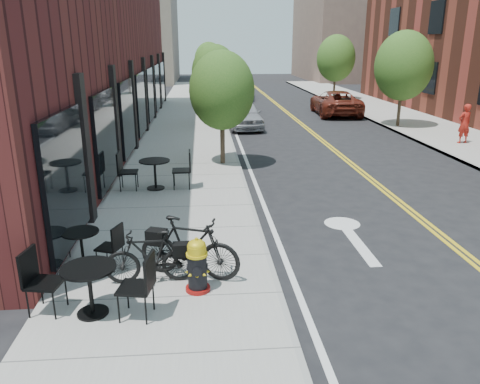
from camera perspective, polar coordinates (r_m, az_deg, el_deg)
name	(u,v)px	position (r m, az deg, el deg)	size (l,w,h in m)	color
ground	(283,298)	(8.14, 5.21, -12.79)	(120.00, 120.00, 0.00)	black
sidewalk_near	(184,158)	(17.40, -6.88, 4.08)	(4.00, 70.00, 0.12)	#9E9B93
building_near	(76,59)	(21.55, -19.33, 15.10)	(5.00, 28.00, 7.00)	#421515
bg_building_left	(139,35)	(55.32, -12.23, 18.24)	(8.00, 14.00, 10.00)	#726656
bg_building_right	(348,26)	(59.50, 12.99, 19.09)	(10.00, 16.00, 12.00)	brown
tree_near_a	(222,91)	(15.99, -2.21, 12.25)	(2.20, 2.20, 3.81)	#382B1E
tree_near_b	(215,73)	(23.95, -3.09, 14.31)	(2.30, 2.30, 3.98)	#382B1E
tree_near_c	(211,68)	(31.95, -3.52, 14.82)	(2.10, 2.10, 3.67)	#382B1E
tree_near_d	(209,60)	(39.93, -3.79, 15.76)	(2.40, 2.40, 4.11)	#382B1E
tree_far_b	(404,66)	(24.97, 19.31, 14.31)	(2.80, 2.80, 4.62)	#382B1E
tree_far_c	(336,58)	(36.29, 11.61, 15.68)	(2.80, 2.80, 4.62)	#382B1E
fire_hydrant	(197,266)	(7.93, -5.24, -8.96)	(0.43, 0.43, 0.96)	maroon
bicycle_left	(151,257)	(8.28, -10.83, -7.80)	(0.45, 1.60, 0.96)	black
bicycle_right	(189,248)	(8.34, -6.21, -6.75)	(0.53, 1.87, 1.13)	black
bistro_set_a	(90,284)	(7.57, -17.84, -10.59)	(1.96, 0.96, 1.03)	black
bistro_set_b	(81,243)	(9.30, -18.77, -5.87)	(1.61, 0.93, 0.85)	black
bistro_set_c	(155,170)	(13.53, -10.33, 2.63)	(2.02, 0.89, 1.09)	black
parked_car_a	(243,114)	(23.89, 0.42, 9.44)	(1.62, 4.03, 1.37)	#9B9CA2
parked_car_b	(236,100)	(29.23, -0.52, 11.10)	(1.61, 4.61, 1.52)	black
parked_car_c	(239,89)	(36.82, -0.12, 12.45)	(2.11, 5.19, 1.50)	#AEAEB3
parked_car_far	(335,103)	(29.03, 11.55, 10.63)	(2.39, 5.19, 1.44)	maroon
pedestrian	(464,124)	(21.69, 25.68, 7.52)	(0.59, 0.39, 1.63)	#A61F16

